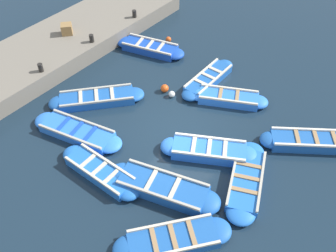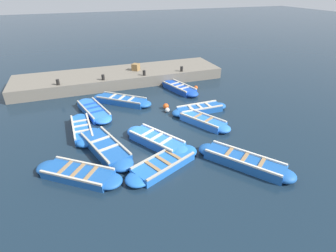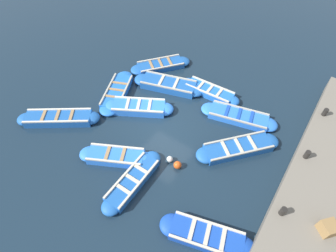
# 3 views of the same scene
# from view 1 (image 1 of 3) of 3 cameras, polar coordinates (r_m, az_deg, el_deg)

# --- Properties ---
(ground_plane) EXTENTS (120.00, 120.00, 0.00)m
(ground_plane) POSITION_cam_1_polar(r_m,az_deg,el_deg) (14.46, 1.30, -0.88)
(ground_plane) COLOR #162838
(boat_inner_gap) EXTENTS (3.08, 3.42, 0.40)m
(boat_inner_gap) POSITION_cam_1_polar(r_m,az_deg,el_deg) (15.80, -10.27, 3.93)
(boat_inner_gap) COLOR #1E59AD
(boat_inner_gap) RESTS_ON ground
(boat_outer_right) EXTENTS (3.36, 2.45, 0.44)m
(boat_outer_right) POSITION_cam_1_polar(r_m,az_deg,el_deg) (13.66, 5.96, -3.59)
(boat_outer_right) COLOR blue
(boat_outer_right) RESTS_ON ground
(boat_drifting) EXTENTS (3.57, 2.92, 0.44)m
(boat_drifting) POSITION_cam_1_polar(r_m,az_deg,el_deg) (14.80, 20.50, -2.14)
(boat_drifting) COLOR #1E59AD
(boat_drifting) RESTS_ON ground
(boat_outer_left) EXTENTS (3.92, 2.03, 0.45)m
(boat_outer_left) POSITION_cam_1_polar(r_m,az_deg,el_deg) (12.61, -0.75, -8.95)
(boat_outer_left) COLOR #1E59AD
(boat_outer_left) RESTS_ON ground
(boat_bow_out) EXTENTS (3.74, 1.74, 0.37)m
(boat_bow_out) POSITION_cam_1_polar(r_m,az_deg,el_deg) (14.62, -13.03, -0.84)
(boat_bow_out) COLOR blue
(boat_bow_out) RESTS_ON ground
(boat_alongside) EXTENTS (0.84, 3.25, 0.39)m
(boat_alongside) POSITION_cam_1_polar(r_m,az_deg,el_deg) (16.58, 5.86, 6.76)
(boat_alongside) COLOR #1E59AD
(boat_alongside) RESTS_ON ground
(boat_near_quay) EXTENTS (3.30, 0.90, 0.40)m
(boat_near_quay) POSITION_cam_1_polar(r_m,az_deg,el_deg) (13.22, -9.82, -6.54)
(boat_near_quay) COLOR blue
(boat_near_quay) RESTS_ON ground
(boat_end_of_row) EXTENTS (2.84, 3.32, 0.36)m
(boat_end_of_row) POSITION_cam_1_polar(r_m,az_deg,el_deg) (11.70, 0.74, -16.16)
(boat_end_of_row) COLOR #1E59AD
(boat_end_of_row) RESTS_ON ground
(boat_tucked) EXTENTS (3.42, 1.75, 0.41)m
(boat_tucked) POSITION_cam_1_polar(r_m,az_deg,el_deg) (18.37, -2.63, 11.28)
(boat_tucked) COLOR #1947B7
(boat_tucked) RESTS_ON ground
(boat_mid_row) EXTENTS (3.11, 2.14, 0.40)m
(boat_mid_row) POSITION_cam_1_polar(r_m,az_deg,el_deg) (15.75, 8.76, 4.03)
(boat_mid_row) COLOR blue
(boat_mid_row) RESTS_ON ground
(boat_centre) EXTENTS (2.23, 3.52, 0.37)m
(boat_centre) POSITION_cam_1_polar(r_m,az_deg,el_deg) (13.08, 11.29, -7.77)
(boat_centre) COLOR blue
(boat_centre) RESTS_ON ground
(quay_wall) EXTENTS (3.51, 14.32, 0.74)m
(quay_wall) POSITION_cam_1_polar(r_m,az_deg,el_deg) (18.57, -16.92, 10.37)
(quay_wall) COLOR slate
(quay_wall) RESTS_ON ground
(bollard_mid_north) EXTENTS (0.20, 0.20, 0.35)m
(bollard_mid_north) POSITION_cam_1_polar(r_m,az_deg,el_deg) (16.68, -18.01, 8.06)
(bollard_mid_north) COLOR black
(bollard_mid_north) RESTS_ON quay_wall
(bollard_mid_south) EXTENTS (0.20, 0.20, 0.35)m
(bollard_mid_south) POSITION_cam_1_polar(r_m,az_deg,el_deg) (17.94, -11.04, 12.38)
(bollard_mid_south) COLOR black
(bollard_mid_south) RESTS_ON quay_wall
(bollard_south) EXTENTS (0.20, 0.20, 0.35)m
(bollard_south) POSITION_cam_1_polar(r_m,az_deg,el_deg) (19.52, -4.90, 15.92)
(bollard_south) COLOR black
(bollard_south) RESTS_ON quay_wall
(wooden_crate) EXTENTS (0.66, 0.66, 0.47)m
(wooden_crate) POSITION_cam_1_polar(r_m,az_deg,el_deg) (18.73, -14.49, 13.47)
(wooden_crate) COLOR olive
(wooden_crate) RESTS_ON quay_wall
(buoy_orange_near) EXTENTS (0.27, 0.27, 0.27)m
(buoy_orange_near) POSITION_cam_1_polar(r_m,az_deg,el_deg) (19.00, 0.06, 12.45)
(buoy_orange_near) COLOR #E05119
(buoy_orange_near) RESTS_ON ground
(buoy_yellow_far) EXTENTS (0.27, 0.27, 0.27)m
(buoy_yellow_far) POSITION_cam_1_polar(r_m,az_deg,el_deg) (15.81, 0.56, 4.64)
(buoy_yellow_far) COLOR silver
(buoy_yellow_far) RESTS_ON ground
(buoy_white_drifting) EXTENTS (0.33, 0.33, 0.33)m
(buoy_white_drifting) POSITION_cam_1_polar(r_m,az_deg,el_deg) (16.04, -0.49, 5.49)
(buoy_white_drifting) COLOR #E05119
(buoy_white_drifting) RESTS_ON ground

